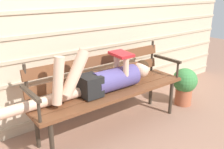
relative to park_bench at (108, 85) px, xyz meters
The scene contains 5 objects.
ground_plane 0.53m from the park_bench, 90.00° to the right, with size 12.00×12.00×0.00m, color #936B56.
house_siding 0.72m from the park_bench, 90.00° to the left, with size 5.36×0.08×2.14m.
park_bench is the anchor object (origin of this frame).
reclining_person 0.17m from the park_bench, 147.80° to the right, with size 1.73×0.25×0.54m.
potted_plant 1.20m from the park_bench, ahead, with size 0.33×0.33×0.52m.
Camera 1 is at (-1.52, -1.91, 1.53)m, focal length 39.56 mm.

